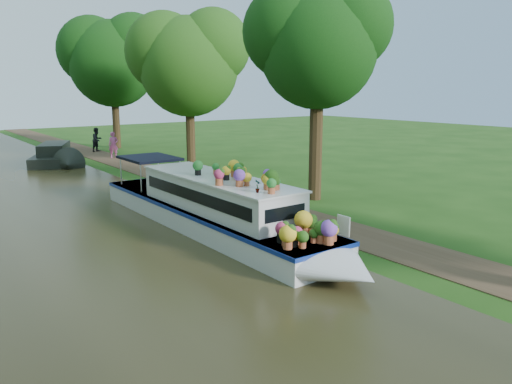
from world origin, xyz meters
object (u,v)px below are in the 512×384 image
(pedestrian_pink, at_px, (113,145))
(pedestrian_dark, at_px, (97,140))
(second_boat, at_px, (54,155))
(plant_boat, at_px, (218,208))

(pedestrian_pink, xyz_separation_m, pedestrian_dark, (0.29, 4.03, 0.00))
(second_boat, xyz_separation_m, pedestrian_dark, (4.21, 4.14, 0.39))
(second_boat, height_order, pedestrian_pink, pedestrian_pink)
(plant_boat, bearing_deg, second_boat, 90.30)
(plant_boat, distance_m, pedestrian_pink, 19.61)
(plant_boat, relative_size, pedestrian_dark, 7.63)
(second_boat, bearing_deg, plant_boat, -65.39)
(second_boat, relative_size, pedestrian_dark, 4.01)
(pedestrian_pink, distance_m, pedestrian_dark, 4.04)
(plant_boat, bearing_deg, pedestrian_dark, 79.97)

